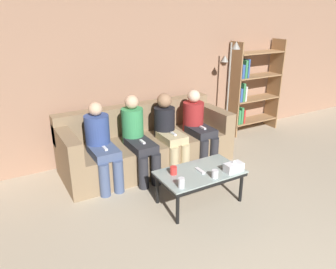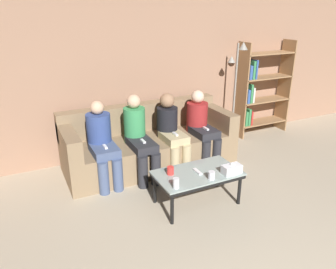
{
  "view_description": "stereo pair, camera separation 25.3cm",
  "coord_description": "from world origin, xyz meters",
  "px_view_note": "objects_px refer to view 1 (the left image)",
  "views": [
    {
      "loc": [
        -1.89,
        -0.64,
        2.17
      ],
      "look_at": [
        0.0,
        2.67,
        0.68
      ],
      "focal_mm": 35.0,
      "sensor_mm": 36.0,
      "label": 1
    },
    {
      "loc": [
        -1.66,
        -0.76,
        2.17
      ],
      "look_at": [
        0.0,
        2.67,
        0.68
      ],
      "focal_mm": 35.0,
      "sensor_mm": 36.0,
      "label": 2
    }
  ],
  "objects_px": {
    "coffee_table": "(200,175)",
    "tissue_box": "(234,167)",
    "seated_person_right_end": "(198,124)",
    "cup_near_right": "(181,183)",
    "cup_near_left": "(215,174)",
    "standing_lamp": "(229,82)",
    "seated_person_mid_right": "(169,130)",
    "cup_far_center": "(173,170)",
    "bookshelf": "(250,89)",
    "seated_person_left_end": "(101,143)",
    "seated_person_mid_left": "(137,136)",
    "game_remote": "(200,171)",
    "couch": "(146,144)"
  },
  "relations": [
    {
      "from": "coffee_table",
      "to": "tissue_box",
      "type": "xyz_separation_m",
      "value": [
        0.34,
        -0.18,
        0.09
      ]
    },
    {
      "from": "coffee_table",
      "to": "seated_person_right_end",
      "type": "xyz_separation_m",
      "value": [
        0.65,
        1.0,
        0.2
      ]
    },
    {
      "from": "cup_near_right",
      "to": "cup_near_left",
      "type": "bearing_deg",
      "value": -0.27
    },
    {
      "from": "standing_lamp",
      "to": "seated_person_mid_right",
      "type": "xyz_separation_m",
      "value": [
        -1.37,
        -0.39,
        -0.45
      ]
    },
    {
      "from": "cup_far_center",
      "to": "seated_person_right_end",
      "type": "height_order",
      "value": "seated_person_right_end"
    },
    {
      "from": "cup_far_center",
      "to": "coffee_table",
      "type": "bearing_deg",
      "value": -18.0
    },
    {
      "from": "standing_lamp",
      "to": "bookshelf",
      "type": "bearing_deg",
      "value": 13.24
    },
    {
      "from": "cup_far_center",
      "to": "tissue_box",
      "type": "height_order",
      "value": "tissue_box"
    },
    {
      "from": "seated_person_left_end",
      "to": "seated_person_mid_left",
      "type": "bearing_deg",
      "value": -2.95
    },
    {
      "from": "cup_near_right",
      "to": "standing_lamp",
      "type": "distance_m",
      "value": 2.54
    },
    {
      "from": "bookshelf",
      "to": "seated_person_mid_right",
      "type": "bearing_deg",
      "value": -164.96
    },
    {
      "from": "cup_near_right",
      "to": "seated_person_mid_left",
      "type": "xyz_separation_m",
      "value": [
        0.04,
        1.17,
        0.11
      ]
    },
    {
      "from": "cup_near_right",
      "to": "seated_person_left_end",
      "type": "relative_size",
      "value": 0.11
    },
    {
      "from": "standing_lamp",
      "to": "seated_person_right_end",
      "type": "distance_m",
      "value": 1.06
    },
    {
      "from": "cup_near_left",
      "to": "game_remote",
      "type": "xyz_separation_m",
      "value": [
        -0.06,
        0.2,
        -0.04
      ]
    },
    {
      "from": "game_remote",
      "to": "standing_lamp",
      "type": "bearing_deg",
      "value": 42.24
    },
    {
      "from": "coffee_table",
      "to": "tissue_box",
      "type": "height_order",
      "value": "tissue_box"
    },
    {
      "from": "seated_person_mid_right",
      "to": "seated_person_right_end",
      "type": "distance_m",
      "value": 0.49
    },
    {
      "from": "tissue_box",
      "to": "cup_far_center",
      "type": "bearing_deg",
      "value": 156.1
    },
    {
      "from": "tissue_box",
      "to": "seated_person_mid_left",
      "type": "distance_m",
      "value": 1.34
    },
    {
      "from": "coffee_table",
      "to": "tissue_box",
      "type": "distance_m",
      "value": 0.4
    },
    {
      "from": "game_remote",
      "to": "seated_person_right_end",
      "type": "relative_size",
      "value": 0.14
    },
    {
      "from": "game_remote",
      "to": "seated_person_right_end",
      "type": "distance_m",
      "value": 1.2
    },
    {
      "from": "game_remote",
      "to": "bookshelf",
      "type": "distance_m",
      "value": 2.64
    },
    {
      "from": "cup_near_left",
      "to": "seated_person_mid_left",
      "type": "distance_m",
      "value": 1.25
    },
    {
      "from": "coffee_table",
      "to": "bookshelf",
      "type": "height_order",
      "value": "bookshelf"
    },
    {
      "from": "couch",
      "to": "cup_near_left",
      "type": "height_order",
      "value": "couch"
    },
    {
      "from": "cup_near_left",
      "to": "seated_person_mid_right",
      "type": "distance_m",
      "value": 1.21
    },
    {
      "from": "game_remote",
      "to": "seated_person_mid_left",
      "type": "distance_m",
      "value": 1.04
    },
    {
      "from": "cup_near_left",
      "to": "seated_person_right_end",
      "type": "height_order",
      "value": "seated_person_right_end"
    },
    {
      "from": "cup_far_center",
      "to": "seated_person_right_end",
      "type": "bearing_deg",
      "value": 43.63
    },
    {
      "from": "couch",
      "to": "seated_person_mid_right",
      "type": "height_order",
      "value": "seated_person_mid_right"
    },
    {
      "from": "cup_far_center",
      "to": "bookshelf",
      "type": "relative_size",
      "value": 0.06
    },
    {
      "from": "game_remote",
      "to": "bookshelf",
      "type": "relative_size",
      "value": 0.09
    },
    {
      "from": "bookshelf",
      "to": "seated_person_mid_right",
      "type": "height_order",
      "value": "bookshelf"
    },
    {
      "from": "standing_lamp",
      "to": "seated_person_mid_left",
      "type": "xyz_separation_m",
      "value": [
        -1.86,
        -0.41,
        -0.44
      ]
    },
    {
      "from": "tissue_box",
      "to": "seated_person_mid_left",
      "type": "xyz_separation_m",
      "value": [
        -0.67,
        1.16,
        0.12
      ]
    },
    {
      "from": "game_remote",
      "to": "tissue_box",
      "type": "bearing_deg",
      "value": -28.7
    },
    {
      "from": "couch",
      "to": "seated_person_left_end",
      "type": "bearing_deg",
      "value": -163.06
    },
    {
      "from": "game_remote",
      "to": "standing_lamp",
      "type": "relative_size",
      "value": 0.09
    },
    {
      "from": "seated_person_mid_left",
      "to": "cup_near_right",
      "type": "bearing_deg",
      "value": -92.05
    },
    {
      "from": "couch",
      "to": "coffee_table",
      "type": "height_order",
      "value": "couch"
    },
    {
      "from": "cup_near_right",
      "to": "tissue_box",
      "type": "xyz_separation_m",
      "value": [
        0.72,
        0.02,
        -0.0
      ]
    },
    {
      "from": "seated_person_mid_right",
      "to": "seated_person_right_end",
      "type": "bearing_deg",
      "value": 0.1
    },
    {
      "from": "standing_lamp",
      "to": "game_remote",
      "type": "bearing_deg",
      "value": -137.76
    },
    {
      "from": "couch",
      "to": "cup_near_left",
      "type": "distance_m",
      "value": 1.44
    },
    {
      "from": "cup_near_right",
      "to": "seated_person_mid_right",
      "type": "bearing_deg",
      "value": 65.97
    },
    {
      "from": "cup_near_right",
      "to": "standing_lamp",
      "type": "height_order",
      "value": "standing_lamp"
    },
    {
      "from": "seated_person_mid_right",
      "to": "cup_far_center",
      "type": "bearing_deg",
      "value": -116.73
    },
    {
      "from": "cup_near_left",
      "to": "tissue_box",
      "type": "distance_m",
      "value": 0.28
    }
  ]
}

